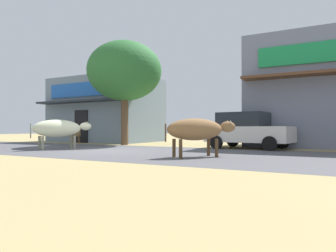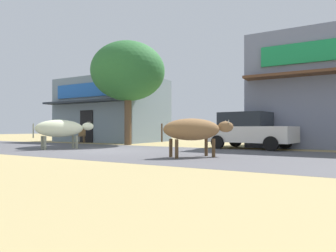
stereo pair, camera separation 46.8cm
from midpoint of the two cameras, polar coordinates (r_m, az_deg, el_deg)
name	(u,v)px [view 2 (the right image)]	position (r m, az deg, el deg)	size (l,w,h in m)	color
ground	(110,150)	(12.75, -9.94, -4.56)	(80.00, 80.00, 0.00)	tan
asphalt_road	(110,150)	(12.75, -9.94, -4.55)	(72.00, 6.77, 0.00)	#515055
storefront_left_cafe	(112,111)	(21.94, -9.87, 2.88)	(7.03, 5.64, 4.38)	slate
roadside_tree	(128,72)	(17.28, -6.79, 10.16)	(4.13, 4.13, 5.77)	brown
parked_hatchback_car	(249,130)	(14.08, 16.06, -0.73)	(3.90, 2.40, 1.64)	silver
cow_near_brown	(61,129)	(14.00, -18.61, -0.48)	(1.40, 2.60, 1.29)	beige
cow_far_dark	(194,130)	(9.59, 6.32, -0.71)	(1.97, 2.19, 1.23)	olive
cafe_chair_near_tree	(82,135)	(19.62, -15.37, -1.62)	(0.61, 0.61, 0.92)	brown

